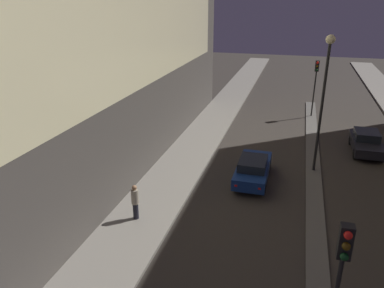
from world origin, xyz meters
The scene contains 7 objects.
median_strip centered at (0.00, 17.10, 0.05)m, with size 0.87×32.20×0.11m.
traffic_light_near centered at (0.00, 3.56, 3.60)m, with size 0.32×0.42×4.77m.
traffic_light_mid centered at (0.00, 28.49, 3.60)m, with size 0.32×0.42×4.77m.
street_lamp centered at (0.00, 17.10, 5.39)m, with size 0.50×0.50×7.86m.
car_left_lane centered at (-3.39, 14.88, 0.74)m, with size 1.74×4.45×1.44m.
car_right_lane centered at (3.39, 21.16, 0.73)m, with size 1.77×4.13×1.43m.
pedestrian_on_left_sidewalk centered at (-8.07, 9.22, 1.08)m, with size 0.34×0.34×1.72m.
Camera 1 is at (-1.48, -4.47, 9.80)m, focal length 35.00 mm.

